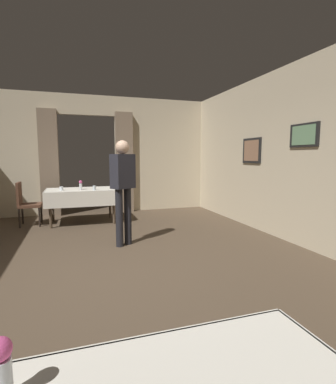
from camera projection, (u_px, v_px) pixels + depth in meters
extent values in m
plane|color=#4C3D2D|center=(107.00, 274.00, 3.60)|extent=(10.08, 10.08, 0.00)
cube|color=beige|center=(317.00, 154.00, 4.39)|extent=(0.12, 8.40, 3.00)
cube|color=black|center=(304.00, 135.00, 4.52)|extent=(0.03, 0.59, 0.37)
cube|color=#668C66|center=(303.00, 135.00, 4.52)|extent=(0.01, 0.49, 0.30)
cube|color=black|center=(252.00, 151.00, 5.87)|extent=(0.03, 0.60, 0.51)
cube|color=#8C664C|center=(251.00, 151.00, 5.87)|extent=(0.01, 0.49, 0.42)
cube|color=beige|center=(2.00, 155.00, 6.79)|extent=(2.50, 0.12, 3.00)
cube|color=beige|center=(161.00, 155.00, 7.98)|extent=(2.50, 0.12, 3.00)
cube|color=beige|center=(86.00, 105.00, 7.23)|extent=(1.40, 0.12, 0.50)
cube|color=#7F6B56|center=(49.00, 163.00, 6.99)|extent=(0.44, 0.14, 2.60)
cube|color=#7F6B56|center=(125.00, 163.00, 7.56)|extent=(0.44, 0.14, 2.60)
cube|color=silver|center=(121.00, 379.00, 1.14)|extent=(1.48, 0.02, 0.33)
cylinder|color=#4C3D2D|center=(50.00, 211.00, 5.87)|extent=(0.06, 0.06, 0.71)
cylinder|color=#4C3D2D|center=(114.00, 208.00, 6.26)|extent=(0.06, 0.06, 0.71)
cylinder|color=#4C3D2D|center=(53.00, 206.00, 6.54)|extent=(0.06, 0.06, 0.71)
cylinder|color=#4C3D2D|center=(110.00, 203.00, 6.93)|extent=(0.06, 0.06, 0.71)
cube|color=#4C3D2D|center=(82.00, 190.00, 6.35)|extent=(1.45, 0.87, 0.03)
cube|color=silver|center=(82.00, 189.00, 6.35)|extent=(1.51, 0.93, 0.01)
cube|color=silver|center=(83.00, 199.00, 5.93)|extent=(1.51, 0.02, 0.32)
cube|color=silver|center=(82.00, 194.00, 6.81)|extent=(1.51, 0.02, 0.32)
cube|color=silver|center=(45.00, 198.00, 6.14)|extent=(0.02, 0.93, 0.32)
cube|color=silver|center=(116.00, 195.00, 6.60)|extent=(0.02, 0.93, 0.32)
cylinder|color=black|center=(41.00, 213.00, 6.37)|extent=(0.04, 0.04, 0.42)
cylinder|color=black|center=(40.00, 217.00, 6.02)|extent=(0.04, 0.04, 0.42)
cylinder|color=black|center=(23.00, 215.00, 6.26)|extent=(0.04, 0.04, 0.42)
cylinder|color=black|center=(19.00, 218.00, 5.90)|extent=(0.04, 0.04, 0.42)
cube|color=#513323|center=(30.00, 205.00, 6.11)|extent=(0.44, 0.44, 0.06)
cube|color=#513323|center=(19.00, 194.00, 6.02)|extent=(0.05, 0.42, 0.48)
cylinder|color=silver|center=(1.00, 382.00, 0.82)|extent=(0.06, 0.06, 0.14)
cylinder|color=silver|center=(81.00, 187.00, 6.20)|extent=(0.06, 0.06, 0.14)
sphere|color=#D84C8C|center=(81.00, 182.00, 6.19)|extent=(0.07, 0.07, 0.07)
cylinder|color=silver|center=(94.00, 188.00, 6.11)|extent=(0.06, 0.06, 0.10)
cylinder|color=silver|center=(61.00, 188.00, 6.10)|extent=(0.08, 0.08, 0.08)
cylinder|color=black|center=(128.00, 216.00, 4.79)|extent=(0.12, 0.12, 0.95)
cylinder|color=black|center=(119.00, 218.00, 4.66)|extent=(0.12, 0.12, 0.95)
cube|color=#26262D|center=(123.00, 171.00, 4.63)|extent=(0.42, 0.37, 0.55)
sphere|color=tan|center=(122.00, 147.00, 4.59)|extent=(0.22, 0.22, 0.22)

